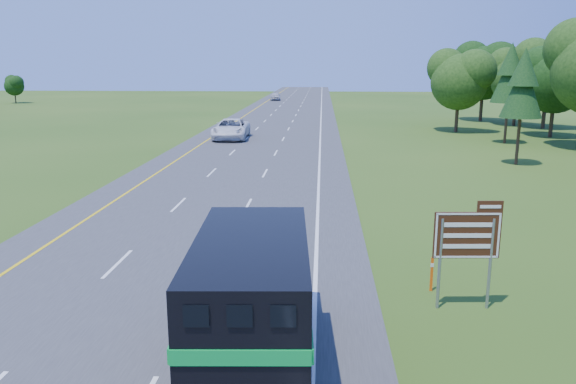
% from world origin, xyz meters
% --- Properties ---
extents(road, '(15.00, 260.00, 0.04)m').
position_xyz_m(road, '(0.00, 50.00, 0.02)').
color(road, '#38383A').
rests_on(road, ground).
extents(lane_markings, '(11.15, 260.00, 0.01)m').
position_xyz_m(lane_markings, '(0.00, 50.00, 0.04)').
color(lane_markings, yellow).
rests_on(lane_markings, road).
extents(horse_truck, '(2.90, 8.01, 3.49)m').
position_xyz_m(horse_truck, '(4.11, 3.95, 1.91)').
color(horse_truck, black).
rests_on(horse_truck, road).
extents(white_suv, '(3.50, 7.20, 1.97)m').
position_xyz_m(white_suv, '(-3.34, 46.85, 1.03)').
color(white_suv, white).
rests_on(white_suv, road).
extents(far_car, '(2.23, 4.97, 1.66)m').
position_xyz_m(far_car, '(-4.05, 108.73, 0.87)').
color(far_car, '#ADADB4').
rests_on(far_car, road).
extents(exit_sign, '(1.98, 0.19, 3.36)m').
position_xyz_m(exit_sign, '(10.01, 7.92, 2.18)').
color(exit_sign, gray).
rests_on(exit_sign, ground).
extents(delineator, '(0.10, 0.05, 1.16)m').
position_xyz_m(delineator, '(9.28, 9.20, 0.62)').
color(delineator, '#FA550D').
rests_on(delineator, ground).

